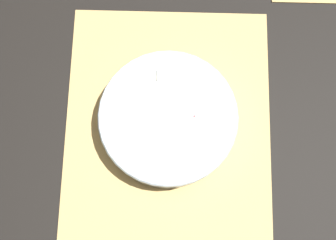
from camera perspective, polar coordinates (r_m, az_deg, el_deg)
ground_plane at (r=0.94m, az=0.00°, el=-0.42°), size 6.00×6.00×0.00m
bamboo_mat_center at (r=0.93m, az=0.00°, el=-0.38°), size 0.49×0.41×0.01m
fruit_salad_bowl at (r=0.90m, az=0.04°, el=0.17°), size 0.27×0.27×0.06m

